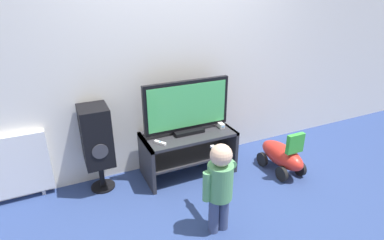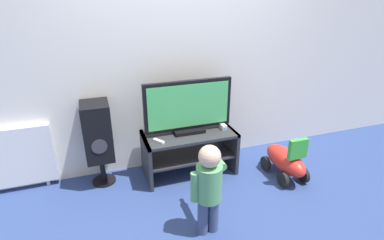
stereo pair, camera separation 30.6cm
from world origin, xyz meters
TOP-DOWN VIEW (x-y plane):
  - ground_plane at (0.00, 0.00)m, footprint 16.00×16.00m
  - wall_back at (0.00, 0.57)m, footprint 10.00×0.06m
  - tv_stand at (0.00, 0.24)m, footprint 0.99×0.49m
  - television at (0.00, 0.27)m, footprint 0.94×0.20m
  - game_console at (0.39, 0.24)m, footprint 0.05×0.16m
  - remote_primary at (-0.36, 0.13)m, footprint 0.10×0.13m
  - child at (-0.14, -0.67)m, footprint 0.31×0.47m
  - speaker_tower at (-0.93, 0.35)m, footprint 0.27×0.34m
  - ride_on_toy at (0.96, -0.18)m, footprint 0.30×0.61m
  - radiator at (-1.77, 0.50)m, footprint 0.79×0.08m

SIDE VIEW (x-z plane):
  - ground_plane at x=0.00m, z-range 0.00..0.00m
  - ride_on_toy at x=0.96m, z-range -0.07..0.46m
  - tv_stand at x=0.00m, z-range 0.08..0.57m
  - radiator at x=-1.77m, z-range 0.03..0.72m
  - child at x=-0.14m, z-range 0.07..0.89m
  - remote_primary at x=-0.36m, z-range 0.49..0.51m
  - game_console at x=0.39m, z-range 0.49..0.54m
  - speaker_tower at x=-0.93m, z-range 0.13..1.03m
  - television at x=0.00m, z-range 0.49..1.06m
  - wall_back at x=0.00m, z-range 0.00..2.60m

